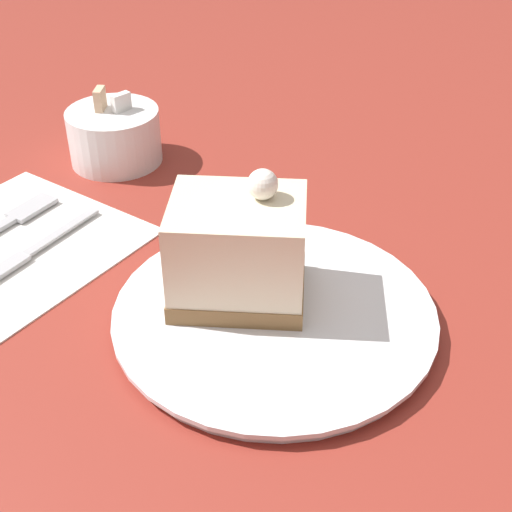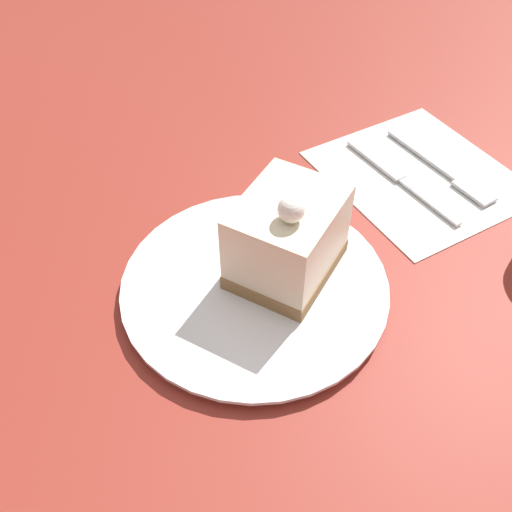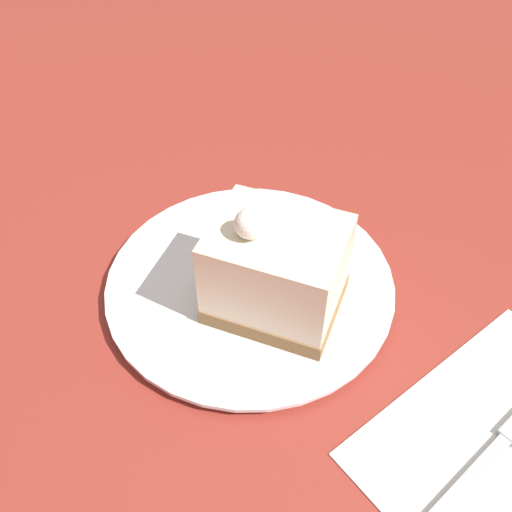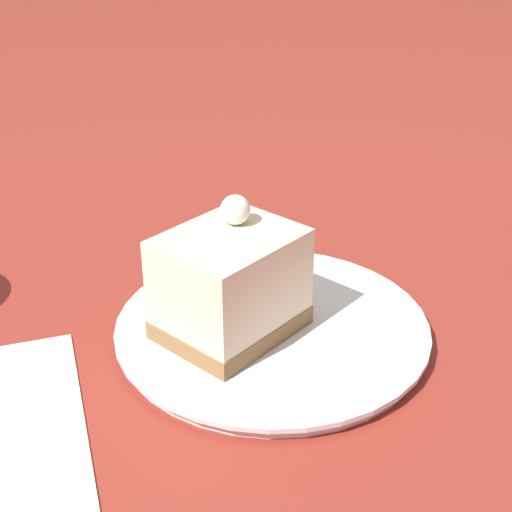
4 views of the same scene
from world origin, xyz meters
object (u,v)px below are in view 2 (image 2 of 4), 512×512
at_px(cake_slice, 287,237).
at_px(fork, 447,171).
at_px(knife, 391,172).
at_px(plate, 257,288).

distance_m(cake_slice, fork, 0.25).
bearing_deg(cake_slice, fork, 158.60).
xyz_separation_m(cake_slice, knife, (-0.19, -0.02, -0.05)).
xyz_separation_m(cake_slice, fork, (-0.24, 0.02, -0.05)).
height_order(cake_slice, fork, cake_slice).
bearing_deg(fork, knife, -32.27).
height_order(fork, knife, same).
bearing_deg(fork, cake_slice, 6.61).
distance_m(fork, knife, 0.06).
distance_m(plate, cake_slice, 0.06).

